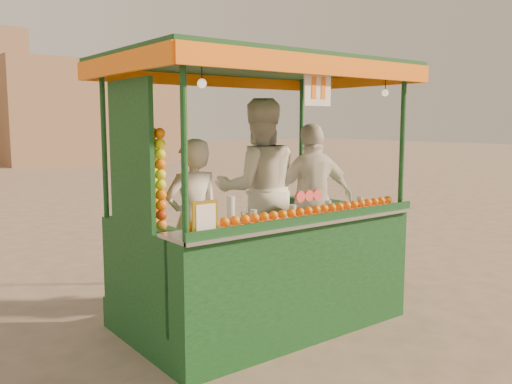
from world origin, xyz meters
TOP-DOWN VIEW (x-y plane):
  - ground at (0.00, 0.00)m, footprint 90.00×90.00m
  - building_right at (7.00, 24.00)m, footprint 9.00×6.00m
  - juice_cart at (-0.17, -0.22)m, footprint 2.87×1.86m
  - vendor_left at (-0.74, 0.07)m, footprint 0.59×0.40m
  - vendor_middle at (0.22, 0.29)m, footprint 1.17×1.07m
  - vendor_right at (0.80, 0.06)m, footprint 1.07×0.65m

SIDE VIEW (x-z plane):
  - ground at x=0.00m, z-range 0.00..0.00m
  - juice_cart at x=-0.17m, z-range -0.46..2.14m
  - vendor_left at x=-0.74m, z-range 0.30..1.86m
  - vendor_right at x=0.80m, z-range 0.30..2.01m
  - vendor_middle at x=0.22m, z-range 0.30..2.27m
  - building_right at x=7.00m, z-range 0.00..5.00m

